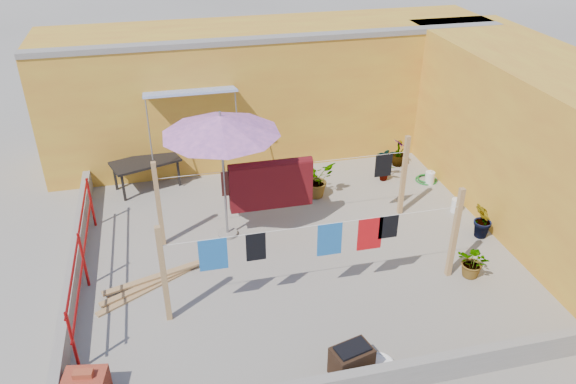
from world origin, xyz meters
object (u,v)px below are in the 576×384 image
at_px(green_hose, 426,179).
at_px(outdoor_table, 145,163).
at_px(white_basin, 377,366).
at_px(water_jug_b, 456,205).
at_px(patio_umbrella, 221,126).
at_px(brazier, 351,361).
at_px(plant_back_a, 316,179).
at_px(water_jug_a, 430,178).

bearing_deg(green_hose, outdoor_table, 169.52).
bearing_deg(white_basin, green_hose, 57.90).
bearing_deg(water_jug_b, patio_umbrella, 177.28).
xyz_separation_m(brazier, plant_back_a, (0.94, 5.15, 0.17)).
bearing_deg(outdoor_table, water_jug_b, -22.18).
distance_m(outdoor_table, white_basin, 7.17).
bearing_deg(outdoor_table, water_jug_a, -11.79).
height_order(brazier, water_jug_b, brazier).
relative_size(patio_umbrella, outdoor_table, 1.61).
relative_size(green_hose, plant_back_a, 0.61).
distance_m(white_basin, water_jug_a, 6.02).
relative_size(water_jug_a, water_jug_b, 1.02).
height_order(white_basin, water_jug_b, water_jug_b).
height_order(patio_umbrella, outdoor_table, patio_umbrella).
distance_m(white_basin, water_jug_b, 4.99).
relative_size(patio_umbrella, water_jug_a, 7.64).
bearing_deg(white_basin, water_jug_a, 57.13).
relative_size(white_basin, water_jug_b, 1.56).
bearing_deg(outdoor_table, patio_umbrella, -57.70).
bearing_deg(brazier, white_basin, 0.00).
relative_size(white_basin, green_hose, 1.04).
bearing_deg(patio_umbrella, green_hose, 13.68).
xyz_separation_m(white_basin, water_jug_b, (3.27, 3.77, 0.10)).
xyz_separation_m(brazier, water_jug_b, (3.68, 3.77, -0.10)).
relative_size(outdoor_table, white_basin, 3.10).
distance_m(brazier, green_hose, 6.38).
xyz_separation_m(patio_umbrella, plant_back_a, (2.18, 1.14, -1.97)).
bearing_deg(brazier, water_jug_b, 45.71).
distance_m(water_jug_b, plant_back_a, 3.08).
bearing_deg(patio_umbrella, water_jug_b, -2.72).
xyz_separation_m(white_basin, water_jug_a, (3.27, 5.06, 0.11)).
xyz_separation_m(water_jug_a, plant_back_a, (-2.75, 0.09, 0.27)).
bearing_deg(brazier, plant_back_a, 79.69).
bearing_deg(plant_back_a, water_jug_a, -1.92).
distance_m(patio_umbrella, outdoor_table, 3.33).
xyz_separation_m(outdoor_table, green_hose, (6.44, -1.19, -0.60)).
bearing_deg(brazier, outdoor_table, 113.31).
height_order(outdoor_table, water_jug_a, outdoor_table).
distance_m(brazier, white_basin, 0.46).
bearing_deg(water_jug_b, white_basin, -130.88).
xyz_separation_m(water_jug_a, green_hose, (0.00, 0.15, -0.12)).
bearing_deg(white_basin, water_jug_b, 49.12).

